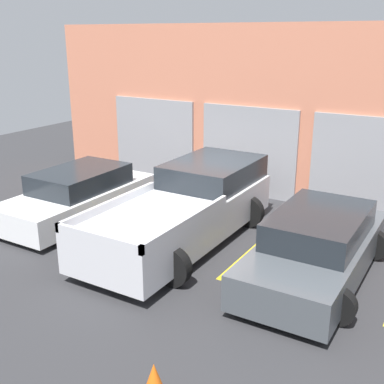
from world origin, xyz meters
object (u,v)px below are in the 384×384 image
object	(u,v)px
pickup_truck	(187,208)
sedan_white	(79,196)
traffic_cone	(154,383)
sedan_side	(317,247)

from	to	relation	value
pickup_truck	sedan_white	distance (m)	3.14
pickup_truck	traffic_cone	distance (m)	5.26
sedan_side	traffic_cone	distance (m)	4.50
pickup_truck	sedan_white	size ratio (longest dim) A/B	1.29
sedan_side	pickup_truck	bearing A→B (deg)	175.19
sedan_white	pickup_truck	bearing A→B (deg)	4.84
pickup_truck	sedan_side	bearing A→B (deg)	-4.81
sedan_white	sedan_side	distance (m)	6.25
sedan_white	traffic_cone	distance (m)	7.04
sedan_white	sedan_side	size ratio (longest dim) A/B	0.95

